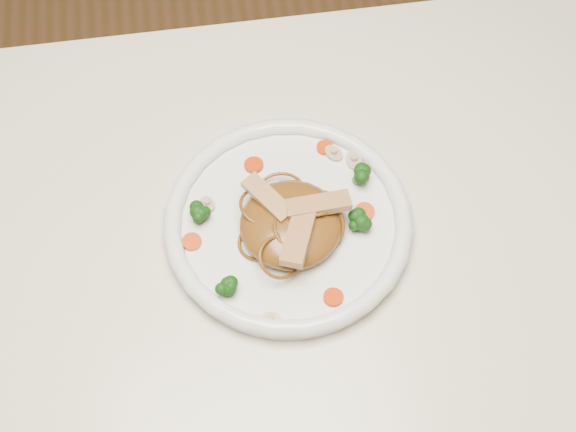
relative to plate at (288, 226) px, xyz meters
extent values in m
cube|color=beige|center=(-0.06, -0.08, -0.03)|extent=(1.20, 0.80, 0.04)
cylinder|color=brown|center=(0.48, 0.26, -0.40)|extent=(0.06, 0.06, 0.71)
cylinder|color=white|center=(0.00, 0.00, 0.00)|extent=(0.32, 0.32, 0.02)
ellipsoid|color=brown|center=(0.00, -0.01, 0.02)|extent=(0.12, 0.12, 0.04)
cube|color=tan|center=(0.03, 0.00, 0.04)|extent=(0.07, 0.03, 0.01)
cube|color=tan|center=(-0.02, 0.01, 0.04)|extent=(0.05, 0.06, 0.01)
cube|color=tan|center=(0.01, -0.04, 0.05)|extent=(0.05, 0.08, 0.01)
cylinder|color=red|center=(0.06, 0.09, 0.01)|extent=(0.02, 0.02, 0.00)
cylinder|color=red|center=(-0.11, -0.01, 0.01)|extent=(0.02, 0.02, 0.00)
cylinder|color=red|center=(0.09, 0.00, 0.01)|extent=(0.03, 0.03, 0.00)
cylinder|color=red|center=(-0.03, 0.08, 0.01)|extent=(0.03, 0.03, 0.00)
cylinder|color=red|center=(0.03, -0.10, 0.01)|extent=(0.03, 0.03, 0.00)
cylinder|color=beige|center=(-0.04, -0.11, 0.01)|extent=(0.02, 0.02, 0.01)
cylinder|color=beige|center=(0.09, 0.07, 0.01)|extent=(0.03, 0.03, 0.01)
cylinder|color=beige|center=(-0.09, 0.03, 0.01)|extent=(0.03, 0.03, 0.01)
cylinder|color=beige|center=(0.07, 0.08, 0.01)|extent=(0.03, 0.03, 0.01)
camera|label=1|loc=(-0.07, -0.44, 0.81)|focal=51.41mm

